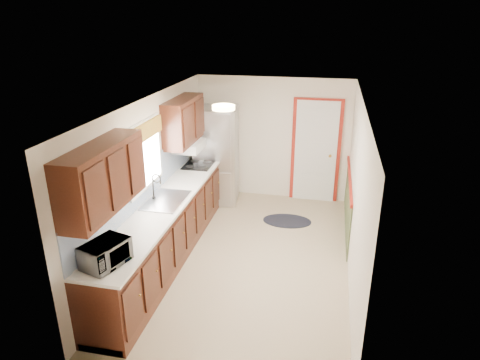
% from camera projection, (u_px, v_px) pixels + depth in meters
% --- Properties ---
extents(room_shell, '(3.20, 5.20, 2.52)m').
position_uv_depth(room_shell, '(248.00, 186.00, 6.13)').
color(room_shell, tan).
rests_on(room_shell, ground).
extents(kitchen_run, '(0.63, 4.00, 2.20)m').
position_uv_depth(kitchen_run, '(162.00, 211.00, 6.25)').
color(kitchen_run, '#39160D').
rests_on(kitchen_run, ground).
extents(back_wall_trim, '(1.12, 2.30, 2.08)m').
position_uv_depth(back_wall_trim, '(322.00, 162.00, 8.06)').
color(back_wall_trim, maroon).
rests_on(back_wall_trim, ground).
extents(ceiling_fixture, '(0.30, 0.30, 0.06)m').
position_uv_depth(ceiling_fixture, '(224.00, 107.00, 5.58)').
color(ceiling_fixture, '#FFD88C').
rests_on(ceiling_fixture, room_shell).
extents(microwave, '(0.41, 0.56, 0.34)m').
position_uv_depth(microwave, '(105.00, 251.00, 4.62)').
color(microwave, white).
rests_on(microwave, kitchen_run).
extents(refrigerator, '(0.86, 0.82, 1.87)m').
position_uv_depth(refrigerator, '(217.00, 155.00, 8.29)').
color(refrigerator, '#B7B7BC').
rests_on(refrigerator, ground).
extents(rug, '(0.89, 0.60, 0.01)m').
position_uv_depth(rug, '(287.00, 221.00, 7.72)').
color(rug, black).
rests_on(rug, ground).
extents(cooktop, '(0.49, 0.59, 0.02)m').
position_uv_depth(cooktop, '(199.00, 165.00, 7.73)').
color(cooktop, black).
rests_on(cooktop, kitchen_run).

